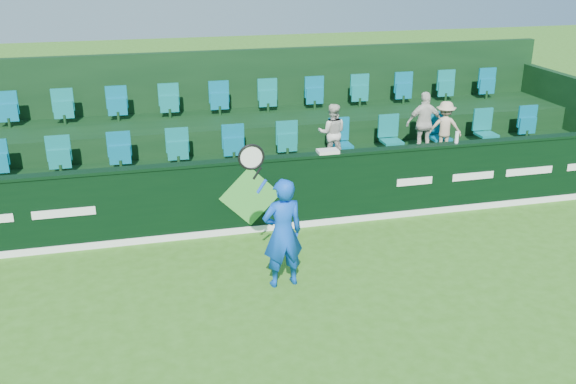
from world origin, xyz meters
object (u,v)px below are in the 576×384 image
object	(u,v)px
spectator_right	(445,127)
towel	(328,151)
tennis_player	(282,232)
spectator_left	(332,133)
drinks_bottle	(457,137)
spectator_middle	(424,123)

from	to	relation	value
spectator_right	towel	world-z (taller)	spectator_right
tennis_player	spectator_left	distance (m)	3.66
spectator_right	drinks_bottle	xyz separation A→B (m)	(-0.33, -1.12, 0.13)
spectator_right	spectator_middle	bearing A→B (deg)	21.35
tennis_player	towel	xyz separation A→B (m)	(1.32, 2.04, 0.51)
spectator_left	towel	world-z (taller)	spectator_left
spectator_middle	spectator_right	bearing A→B (deg)	-175.11
tennis_player	spectator_right	distance (m)	5.24
spectator_middle	towel	world-z (taller)	spectator_middle
spectator_left	spectator_right	bearing A→B (deg)	-162.30
spectator_middle	towel	bearing A→B (deg)	30.08
towel	drinks_bottle	bearing A→B (deg)	0.00
tennis_player	towel	world-z (taller)	tennis_player
tennis_player	drinks_bottle	size ratio (longest dim) A/B	10.72
spectator_left	drinks_bottle	size ratio (longest dim) A/B	5.27
spectator_middle	spectator_right	xyz separation A→B (m)	(0.45, 0.00, -0.11)
spectator_middle	towel	distance (m)	2.63
spectator_left	spectator_right	size ratio (longest dim) A/B	1.08
tennis_player	towel	size ratio (longest dim) A/B	6.27
drinks_bottle	spectator_right	bearing A→B (deg)	73.50
spectator_middle	spectator_right	size ratio (longest dim) A/B	1.21
spectator_left	spectator_middle	bearing A→B (deg)	-162.30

